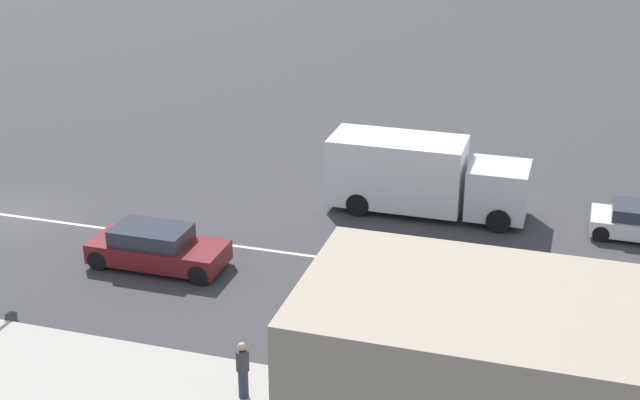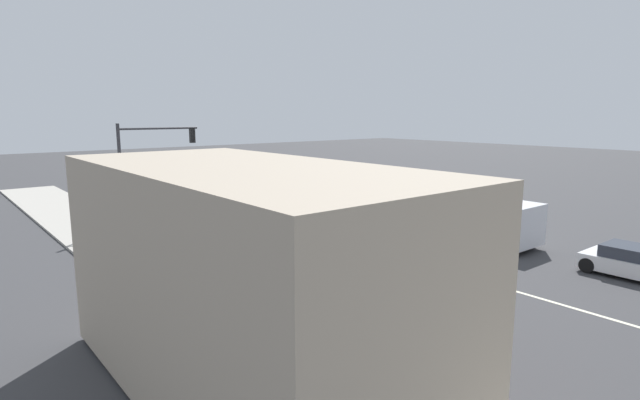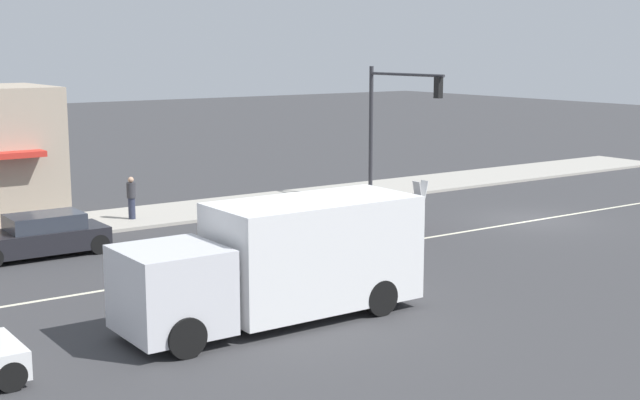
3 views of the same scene
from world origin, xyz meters
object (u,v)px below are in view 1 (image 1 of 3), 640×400
at_px(pedestrian, 243,369).
at_px(sedan_maroon, 157,248).
at_px(delivery_truck, 420,175).
at_px(sedan_dark, 445,337).

height_order(pedestrian, sedan_maroon, pedestrian).
bearing_deg(delivery_truck, sedan_dark, 14.95).
bearing_deg(sedan_dark, sedan_maroon, -105.36).
bearing_deg(pedestrian, delivery_truck, 171.90).
distance_m(pedestrian, sedan_maroon, 8.46).
relative_size(pedestrian, delivery_truck, 0.21).
bearing_deg(delivery_truck, sedan_maroon, -46.26).
distance_m(delivery_truck, sedan_maroon, 10.44).
height_order(delivery_truck, sedan_maroon, delivery_truck).
bearing_deg(pedestrian, sedan_dark, 127.62).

